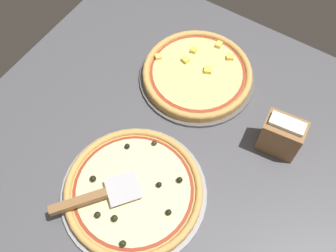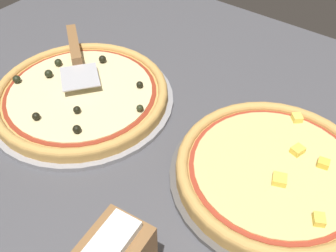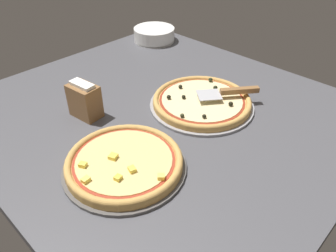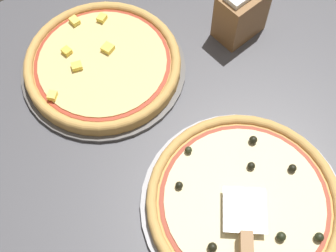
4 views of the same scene
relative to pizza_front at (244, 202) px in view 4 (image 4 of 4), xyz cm
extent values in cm
cube|color=#4C4C51|center=(8.99, 12.21, -4.17)|extent=(133.56, 123.48, 3.60)
cylinder|color=#939399|center=(-0.01, 0.01, -1.87)|extent=(39.09, 39.09, 1.00)
cylinder|color=tan|center=(-0.01, 0.01, -0.52)|extent=(36.75, 36.75, 1.69)
torus|color=tan|center=(-0.01, 0.01, 0.33)|extent=(36.75, 36.75, 1.99)
cylinder|color=maroon|center=(-0.01, 0.01, 0.40)|extent=(31.94, 31.94, 0.15)
cylinder|color=beige|center=(-0.01, 0.01, 0.53)|extent=(30.13, 30.13, 0.40)
sphere|color=black|center=(6.14, -12.94, 1.58)|extent=(1.70, 1.70, 1.70)
sphere|color=black|center=(5.15, 4.52, 1.47)|extent=(1.49, 1.49, 1.49)
sphere|color=black|center=(-8.43, 9.19, 1.45)|extent=(1.45, 1.45, 1.45)
sphere|color=black|center=(-10.40, -3.52, 1.58)|extent=(1.69, 1.69, 1.69)
sphere|color=black|center=(11.26, -0.37, 1.50)|extent=(1.54, 1.54, 1.54)
sphere|color=#282D19|center=(-2.70, 14.08, 1.45)|extent=(1.44, 1.44, 1.44)
sphere|color=black|center=(9.03, 8.55, 1.53)|extent=(1.60, 1.60, 1.60)
sphere|color=black|center=(0.71, -9.02, 1.60)|extent=(1.73, 1.73, 1.73)
cylinder|color=#565451|center=(-5.33, 42.10, -1.87)|extent=(36.36, 36.36, 1.00)
cylinder|color=tan|center=(-5.33, 42.10, -0.32)|extent=(34.18, 34.18, 2.10)
torus|color=tan|center=(-5.33, 42.10, 0.73)|extent=(34.18, 34.18, 2.07)
cylinder|color=#A33823|center=(-5.33, 42.10, 0.80)|extent=(29.71, 29.71, 0.15)
cylinder|color=#E5C67A|center=(-5.33, 42.10, 0.93)|extent=(28.03, 28.03, 0.40)
cube|color=#F4D64C|center=(-2.73, 43.95, 1.72)|extent=(2.95, 2.95, 1.18)
cube|color=#F9E05B|center=(-4.84, 54.81, 1.72)|extent=(1.96, 2.38, 1.18)
cube|color=#F4D64C|center=(-10.66, 43.63, 1.72)|extent=(2.64, 2.39, 1.18)
cube|color=#F9E05B|center=(-18.46, 40.09, 1.72)|extent=(2.58, 2.57, 1.18)
cube|color=yellow|center=(-10.46, 48.39, 1.72)|extent=(2.05, 2.20, 1.18)
cube|color=#F4D64C|center=(0.65, 52.01, 1.72)|extent=(2.62, 2.48, 1.18)
cube|color=#B7B7BC|center=(-1.78, -1.70, 2.58)|extent=(11.36, 11.48, 0.24)
cube|color=olive|center=(26.00, 33.69, 3.66)|extent=(11.57, 8.30, 12.06)
camera|label=1|loc=(27.40, -25.83, 98.19)|focal=42.00mm
camera|label=2|loc=(40.36, 53.56, 52.73)|focal=42.00mm
camera|label=3|loc=(-63.55, 84.13, 64.37)|focal=35.00mm
camera|label=4|loc=(-28.20, -15.44, 83.49)|focal=50.00mm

